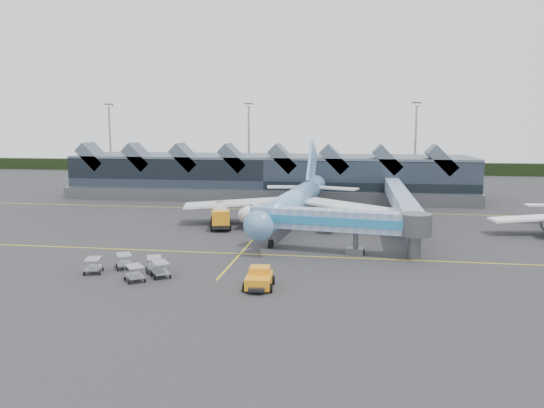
% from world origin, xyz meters
% --- Properties ---
extents(ground, '(260.00, 260.00, 0.00)m').
position_xyz_m(ground, '(0.00, 0.00, 0.00)').
color(ground, '#272629').
rests_on(ground, ground).
extents(taxi_stripes, '(120.00, 60.00, 0.01)m').
position_xyz_m(taxi_stripes, '(0.00, 10.00, 0.01)').
color(taxi_stripes, gold).
rests_on(taxi_stripes, ground).
extents(tree_line_far, '(260.00, 4.00, 4.00)m').
position_xyz_m(tree_line_far, '(0.00, 110.00, 2.00)').
color(tree_line_far, black).
rests_on(tree_line_far, ground).
extents(terminal, '(90.00, 22.25, 12.52)m').
position_xyz_m(terminal, '(-5.07, 47.35, 4.88)').
color(terminal, black).
rests_on(terminal, ground).
extents(light_masts, '(132.40, 42.56, 22.45)m').
position_xyz_m(light_masts, '(21.00, 62.80, 12.49)').
color(light_masts, '#979A9F').
rests_on(light_masts, ground).
extents(main_airliner, '(38.16, 44.06, 14.14)m').
position_xyz_m(main_airliner, '(4.76, 12.23, 4.16)').
color(main_airliner, '#7198E5').
rests_on(main_airliner, ground).
extents(jet_bridge, '(23.24, 6.85, 5.77)m').
position_xyz_m(jet_bridge, '(13.75, -5.73, 4.11)').
color(jet_bridge, '#7593C3').
rests_on(jet_bridge, ground).
extents(fuel_truck, '(5.29, 11.01, 3.68)m').
position_xyz_m(fuel_truck, '(-7.19, 9.73, 2.07)').
color(fuel_truck, black).
rests_on(fuel_truck, ground).
extents(pushback_tug, '(3.19, 4.78, 2.05)m').
position_xyz_m(pushback_tug, '(4.99, -21.77, 0.92)').
color(pushback_tug, orange).
rests_on(pushback_tug, ground).
extents(baggage_carts, '(10.42, 7.47, 1.70)m').
position_xyz_m(baggage_carts, '(-9.74, -19.10, 0.96)').
color(baggage_carts, '#96989E').
rests_on(baggage_carts, ground).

